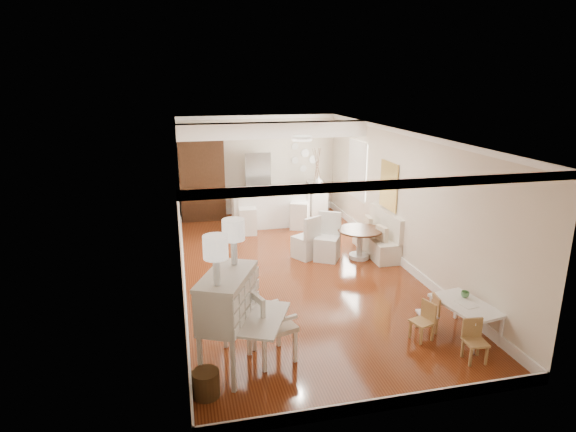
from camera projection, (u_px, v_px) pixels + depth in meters
name	position (u px, v px, depth m)	size (l,w,h in m)	color
room	(293.00, 172.00, 9.68)	(9.00, 9.04, 2.82)	brown
secretary_bureau	(228.00, 322.00, 6.37)	(1.08, 1.10, 1.38)	silver
gustavian_armchair	(272.00, 324.00, 6.64)	(0.61, 0.61, 1.06)	white
wicker_basket	(206.00, 384.00, 5.94)	(0.34, 0.34, 0.34)	#482F16
kids_table	(465.00, 319.00, 7.33)	(0.62, 1.04, 0.52)	white
kids_chair_a	(422.00, 321.00, 7.19)	(0.29, 0.29, 0.60)	tan
kids_chair_b	(427.00, 313.00, 7.44)	(0.29, 0.29, 0.60)	#A97D4D
kids_chair_c	(476.00, 341.00, 6.64)	(0.29, 0.29, 0.60)	#9F7848
banquette	(376.00, 233.00, 10.68)	(0.52, 1.60, 0.98)	silver
dining_table	(360.00, 244.00, 10.45)	(0.97, 0.97, 0.66)	#4D2B19
slip_chair_near	(327.00, 237.00, 10.32)	(0.48, 0.51, 1.02)	silver
slip_chair_far	(306.00, 237.00, 10.44)	(0.46, 0.48, 0.96)	silver
breakfast_counter	(271.00, 207.00, 12.70)	(2.05, 0.65, 1.03)	white
bar_stool_left	(247.00, 213.00, 12.02)	(0.43, 0.43, 1.07)	white
bar_stool_right	(299.00, 208.00, 12.47)	(0.45, 0.45, 1.12)	white
pantry_cabinet	(202.00, 178.00, 13.16)	(1.20, 0.60, 2.30)	#381E11
fridge	(270.00, 184.00, 13.62)	(0.75, 0.65, 1.80)	silver
sideboard	(317.00, 200.00, 13.56)	(0.44, 1.00, 0.95)	beige
pencil_cup	(465.00, 294.00, 7.46)	(0.13, 0.13, 0.10)	#57965C
branch_vase	(319.00, 180.00, 13.42)	(0.20, 0.20, 0.21)	white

